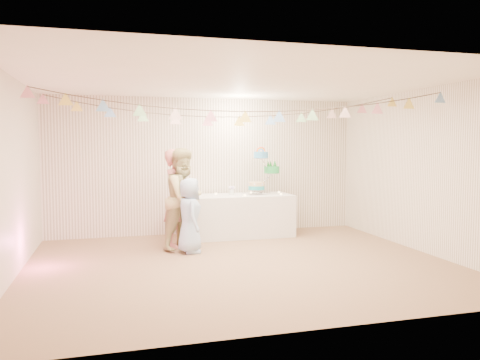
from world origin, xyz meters
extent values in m
plane|color=brown|center=(0.00, 0.00, 0.00)|extent=(6.00, 6.00, 0.00)
plane|color=white|center=(0.00, 0.00, 2.60)|extent=(6.00, 6.00, 0.00)
plane|color=white|center=(0.00, 2.50, 1.30)|extent=(6.00, 6.00, 0.00)
plane|color=white|center=(0.00, -2.50, 1.30)|extent=(6.00, 6.00, 0.00)
plane|color=white|center=(-3.00, 0.00, 1.30)|extent=(5.00, 5.00, 0.00)
plane|color=white|center=(3.00, 0.00, 1.30)|extent=(5.00, 5.00, 0.00)
cube|color=silver|center=(0.46, 2.00, 0.39)|extent=(2.07, 0.83, 0.78)
cylinder|color=white|center=(-0.05, 1.95, 0.76)|extent=(0.32, 0.32, 0.02)
imported|color=#C26B65|center=(-0.73, 1.40, 0.82)|extent=(0.64, 0.71, 1.64)
imported|color=tan|center=(-0.64, 1.20, 0.83)|extent=(1.02, 1.01, 1.66)
imported|color=#9FBBE1|center=(-0.60, 0.91, 0.60)|extent=(0.40, 0.59, 1.19)
cylinder|color=#FFD88C|center=(-0.34, 1.85, 0.79)|extent=(0.04, 0.04, 0.03)
cylinder|color=#FFD88C|center=(0.11, 2.18, 0.79)|extent=(0.04, 0.04, 0.03)
cylinder|color=#FFD88C|center=(0.56, 1.78, 0.79)|extent=(0.04, 0.04, 0.03)
cylinder|color=#FFD88C|center=(0.81, 2.22, 0.79)|extent=(0.04, 0.04, 0.03)
cylinder|color=#FFD88C|center=(1.28, 1.82, 0.79)|extent=(0.04, 0.04, 0.03)
cylinder|color=#FFD88C|center=(1.36, 2.15, 0.79)|extent=(0.04, 0.04, 0.03)
camera|label=1|loc=(-1.76, -6.38, 1.71)|focal=35.00mm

